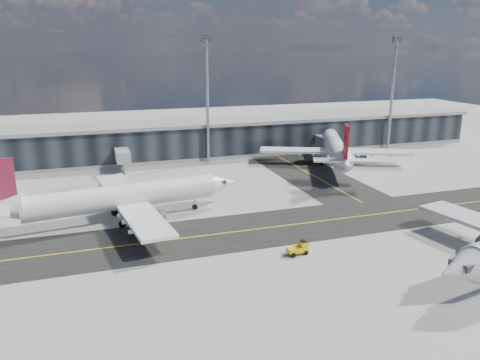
{
  "coord_description": "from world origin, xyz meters",
  "views": [
    {
      "loc": [
        -26.77,
        -57.33,
        26.23
      ],
      "look_at": [
        -3.38,
        13.72,
        5.0
      ],
      "focal_mm": 35.0,
      "sensor_mm": 36.0,
      "label": 1
    }
  ],
  "objects_px": {
    "airliner_redtail": "(336,149)",
    "baggage_tug": "(299,248)",
    "airliner_af": "(119,198)",
    "service_van": "(316,155)"
  },
  "relations": [
    {
      "from": "airliner_af",
      "to": "baggage_tug",
      "type": "xyz_separation_m",
      "value": [
        21.39,
        -19.93,
        -2.99
      ]
    },
    {
      "from": "airliner_redtail",
      "to": "baggage_tug",
      "type": "height_order",
      "value": "airliner_redtail"
    },
    {
      "from": "baggage_tug",
      "to": "service_van",
      "type": "distance_m",
      "value": 57.31
    },
    {
      "from": "airliner_af",
      "to": "service_van",
      "type": "xyz_separation_m",
      "value": [
        49.44,
        30.05,
        -3.14
      ]
    },
    {
      "from": "airliner_af",
      "to": "service_van",
      "type": "relative_size",
      "value": 7.67
    },
    {
      "from": "airliner_af",
      "to": "service_van",
      "type": "distance_m",
      "value": 57.94
    },
    {
      "from": "airliner_redtail",
      "to": "service_van",
      "type": "height_order",
      "value": "airliner_redtail"
    },
    {
      "from": "airliner_af",
      "to": "airliner_redtail",
      "type": "bearing_deg",
      "value": 105.53
    },
    {
      "from": "airliner_redtail",
      "to": "service_van",
      "type": "distance_m",
      "value": 9.31
    },
    {
      "from": "airliner_redtail",
      "to": "airliner_af",
      "type": "bearing_deg",
      "value": -133.26
    }
  ]
}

